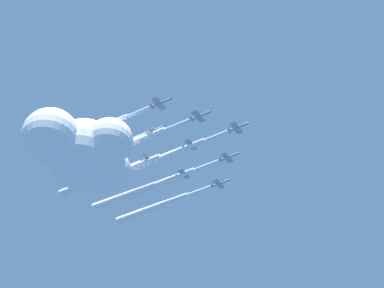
% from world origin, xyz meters
% --- Properties ---
extents(jet_lead, '(14.88, 56.53, 4.00)m').
position_xyz_m(jet_lead, '(-1.61, 11.54, 175.03)').
color(jet_lead, '#9EA3AD').
extents(jet_port_inner, '(16.34, 62.84, 4.08)m').
position_xyz_m(jet_port_inner, '(8.66, 28.88, 174.49)').
color(jet_port_inner, '#9EA3AD').
extents(jet_starboard_inner, '(16.28, 59.73, 4.06)m').
position_xyz_m(jet_starboard_inner, '(-17.88, 21.64, 174.51)').
color(jet_starboard_inner, '#9EA3AD').
extents(jet_port_mid, '(15.97, 57.95, 4.11)m').
position_xyz_m(jet_port_mid, '(-6.46, 33.70, 175.61)').
color(jet_port_mid, '#9EA3AD').
extents(jet_starboard_mid, '(16.42, 62.18, 4.10)m').
position_xyz_m(jet_starboard_mid, '(19.82, 41.66, 174.49)').
color(jet_starboard_mid, '#9EA3AD').
extents(jet_port_outer, '(15.72, 55.28, 4.02)m').
position_xyz_m(jet_port_outer, '(-32.89, 26.77, 174.40)').
color(jet_port_outer, '#9EA3AD').
extents(jet_starboard_outer, '(16.06, 55.54, 4.11)m').
position_xyz_m(jet_starboard_outer, '(4.69, 45.34, 174.31)').
color(jet_starboard_outer, '#9EA3AD').
extents(jet_trail_port, '(15.60, 60.80, 4.09)m').
position_xyz_m(jet_trail_port, '(-21.58, 43.62, 177.32)').
color(jet_trail_port, '#9EA3AD').
extents(jet_trail_starboard, '(15.51, 55.28, 4.06)m').
position_xyz_m(jet_trail_starboard, '(-10.32, 53.22, 177.40)').
color(jet_trail_starboard, '#9EA3AD').
extents(cloud_puff, '(50.79, 37.39, 29.98)m').
position_xyz_m(cloud_puff, '(-33.17, 30.06, 164.57)').
color(cloud_puff, white).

